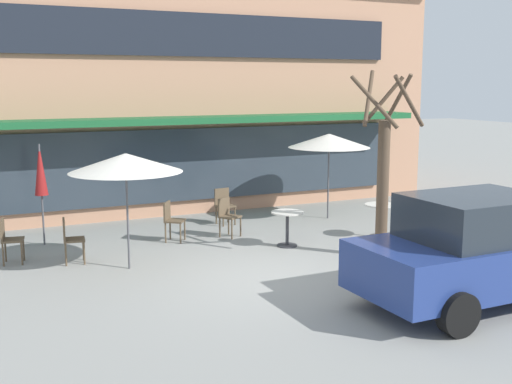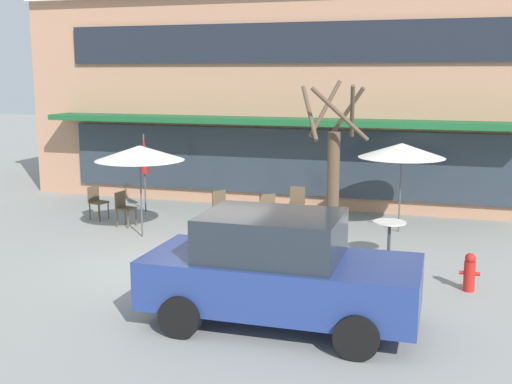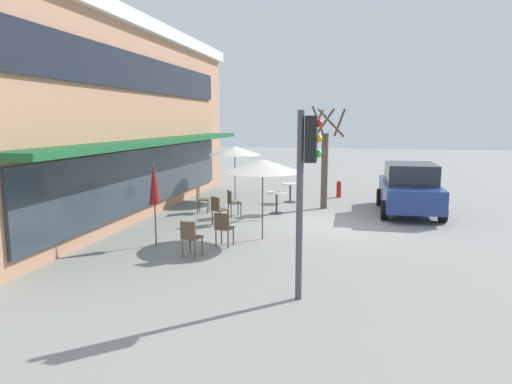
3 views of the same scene
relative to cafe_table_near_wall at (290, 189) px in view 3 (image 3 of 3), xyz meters
The scene contains 16 objects.
ground_plane 4.04m from the cafe_table_near_wall, 154.59° to the right, with size 80.00×80.00×0.00m, color gray.
building_facade 9.41m from the cafe_table_near_wall, 113.68° to the left, with size 16.36×9.10×6.53m.
cafe_table_near_wall is the anchor object (origin of this frame).
cafe_table_streetside 2.31m from the cafe_table_near_wall, behind, with size 0.70×0.70×0.76m.
patio_umbrella_green_folded 2.72m from the cafe_table_near_wall, 89.65° to the left, with size 2.10×2.10×2.20m.
patio_umbrella_cream_folded 6.01m from the cafe_table_near_wall, behind, with size 2.10×2.10×2.20m.
patio_umbrella_corner_open 7.55m from the cafe_table_near_wall, 160.40° to the left, with size 0.28×0.28×2.20m.
cafe_chair_0 7.94m from the cafe_table_near_wall, behind, with size 0.47×0.47×0.89m.
cafe_chair_1 3.87m from the cafe_table_near_wall, 134.14° to the left, with size 0.45×0.45×0.89m.
cafe_chair_2 6.80m from the cafe_table_near_wall, behind, with size 0.45×0.45×0.89m.
cafe_chair_3 3.48m from the cafe_table_near_wall, 154.16° to the left, with size 0.55×0.55×0.89m.
cafe_chair_4 4.71m from the cafe_table_near_wall, 159.82° to the left, with size 0.56×0.56×0.89m.
parked_sedan 4.55m from the cafe_table_near_wall, 106.10° to the right, with size 4.22×2.06×1.76m.
street_tree 2.10m from the cafe_table_near_wall, 125.02° to the right, with size 1.43×1.29×3.73m.
traffic_light_pole 10.12m from the cafe_table_near_wall, behind, with size 0.26×0.44×3.40m.
fire_hydrant 2.45m from the cafe_table_near_wall, 48.81° to the right, with size 0.36×0.20×0.71m.
Camera 3 is at (-14.10, -0.79, 3.22)m, focal length 32.00 mm.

